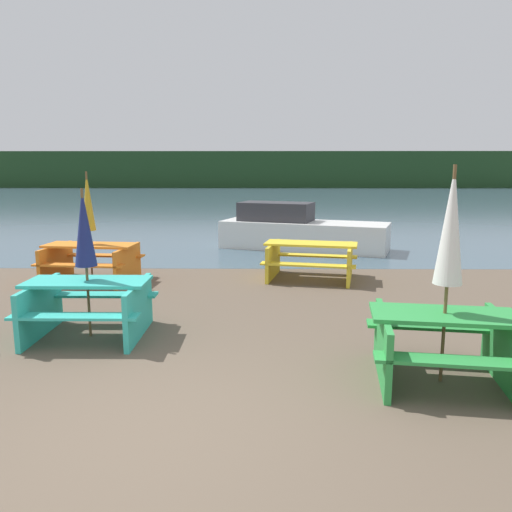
{
  "coord_description": "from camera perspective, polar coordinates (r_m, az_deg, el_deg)",
  "views": [
    {
      "loc": [
        0.99,
        -4.01,
        2.33
      ],
      "look_at": [
        0.89,
        4.24,
        0.85
      ],
      "focal_mm": 35.0,
      "sensor_mm": 36.0,
      "label": 1
    }
  ],
  "objects": [
    {
      "name": "umbrella_white",
      "position": [
        5.59,
        21.39,
        3.13
      ],
      "size": [
        0.3,
        0.3,
        2.35
      ],
      "color": "brown",
      "rests_on": "ground_plane"
    },
    {
      "name": "picnic_table_green",
      "position": [
        5.87,
        20.59,
        -9.08
      ],
      "size": [
        1.73,
        1.59,
        0.78
      ],
      "rotation": [
        0.0,
        0.0,
        -0.14
      ],
      "color": "green",
      "rests_on": "ground_plane"
    },
    {
      "name": "picnic_table_orange",
      "position": [
        10.73,
        -18.31,
        -0.31
      ],
      "size": [
        1.94,
        1.55,
        0.78
      ],
      "rotation": [
        0.0,
        0.0,
        -0.1
      ],
      "color": "orange",
      "rests_on": "ground_plane"
    },
    {
      "name": "water",
      "position": [
        36.39,
        -0.88,
        6.51
      ],
      "size": [
        60.0,
        50.0,
        0.0
      ],
      "color": "#425B6B",
      "rests_on": "ground_plane"
    },
    {
      "name": "umbrella_navy",
      "position": [
        7.09,
        -19.05,
        2.97
      ],
      "size": [
        0.29,
        0.29,
        2.05
      ],
      "color": "brown",
      "rests_on": "ground_plane"
    },
    {
      "name": "umbrella_gold",
      "position": [
        10.59,
        -18.66,
        5.86
      ],
      "size": [
        0.26,
        0.26,
        2.24
      ],
      "color": "brown",
      "rests_on": "ground_plane"
    },
    {
      "name": "picnic_table_yellow",
      "position": [
        10.48,
        6.28,
        -0.14
      ],
      "size": [
        2.13,
        1.74,
        0.77
      ],
      "rotation": [
        0.0,
        0.0,
        -0.21
      ],
      "color": "yellow",
      "rests_on": "ground_plane"
    },
    {
      "name": "ground_plane",
      "position": [
        4.75,
        -12.11,
        -19.5
      ],
      "size": [
        60.0,
        60.0,
        0.0
      ],
      "primitive_type": "plane",
      "color": "brown"
    },
    {
      "name": "picnic_table_teal",
      "position": [
        7.28,
        -18.58,
        -5.12
      ],
      "size": [
        1.66,
        1.39,
        0.8
      ],
      "rotation": [
        0.0,
        0.0,
        0.0
      ],
      "color": "#33B7A8",
      "rests_on": "ground_plane"
    },
    {
      "name": "far_treeline",
      "position": [
        56.31,
        -0.33,
        9.85
      ],
      "size": [
        80.0,
        1.6,
        4.0
      ],
      "color": "#1E3D1E",
      "rests_on": "water"
    },
    {
      "name": "boat",
      "position": [
        14.36,
        4.95,
        2.84
      ],
      "size": [
        4.92,
        2.97,
        1.31
      ],
      "rotation": [
        0.0,
        0.0,
        -0.34
      ],
      "color": "silver",
      "rests_on": "water"
    }
  ]
}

